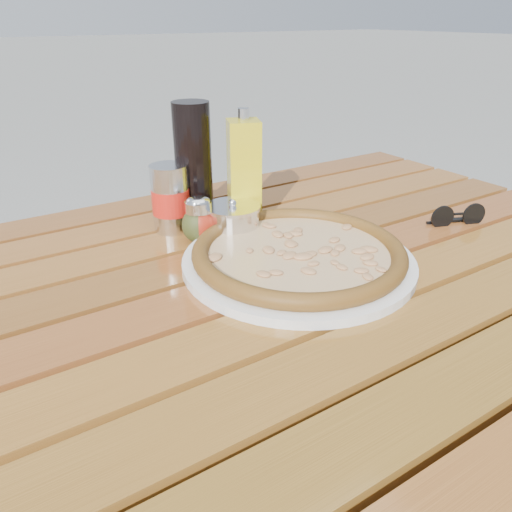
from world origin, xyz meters
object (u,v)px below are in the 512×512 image
oregano_shaker (197,221)px  parmesan_tin (233,221)px  pepper_shaker (200,220)px  pizza (299,252)px  sunglasses (457,217)px  soda_can (171,199)px  plate (298,261)px  olive_oil_cruet (244,173)px  dark_bottle (193,165)px  table (263,322)px

oregano_shaker → parmesan_tin: (0.06, -0.02, -0.01)m
parmesan_tin → pepper_shaker: bearing=164.1°
pizza → sunglasses: bearing=-4.4°
oregano_shaker → soda_can: (-0.02, 0.07, 0.02)m
plate → sunglasses: sunglasses is taller
oregano_shaker → parmesan_tin: bearing=-16.9°
olive_oil_cruet → dark_bottle: bearing=143.4°
parmesan_tin → sunglasses: (0.38, -0.18, -0.01)m
oregano_shaker → soda_can: size_ratio=0.68×
table → dark_bottle: 0.32m
soda_can → sunglasses: (0.45, -0.26, -0.04)m
sunglasses → table: bearing=-161.4°
table → pepper_shaker: (-0.01, 0.17, 0.11)m
pepper_shaker → dark_bottle: bearing=68.4°
pepper_shaker → soda_can: soda_can is taller
plate → oregano_shaker: (-0.09, 0.17, 0.03)m
plate → pepper_shaker: (-0.08, 0.16, 0.03)m
pizza → soda_can: bearing=113.8°
soda_can → olive_oil_cruet: (0.13, -0.04, 0.04)m
pizza → pepper_shaker: size_ratio=5.65×
plate → pepper_shaker: bearing=117.4°
pizza → olive_oil_cruet: olive_oil_cruet is taller
table → oregano_shaker: 0.21m
table → plate: size_ratio=3.89×
plate → sunglasses: bearing=-4.4°
pepper_shaker → pizza: bearing=-62.6°
plate → dark_bottle: size_ratio=1.64×
pizza → olive_oil_cruet: (0.02, 0.19, 0.07)m
parmesan_tin → plate: bearing=-78.6°
plate → pizza: pizza is taller
sunglasses → olive_oil_cruet: bearing=167.1°
plate → pizza: 0.02m
oregano_shaker → olive_oil_cruet: olive_oil_cruet is taller
pizza → dark_bottle: size_ratio=2.11×
pizza → parmesan_tin: bearing=101.4°
sunglasses → plate: bearing=-163.4°
dark_bottle → plate: bearing=-78.2°
dark_bottle → parmesan_tin: bearing=-77.7°
table → soda_can: bearing=97.8°
table → soda_can: soda_can is taller
olive_oil_cruet → soda_can: bearing=160.8°
pepper_shaker → sunglasses: pepper_shaker is taller
pizza → dark_bottle: (-0.05, 0.25, 0.09)m
pepper_shaker → table: bearing=-85.5°
sunglasses → dark_bottle: bearing=166.6°
dark_bottle → soda_can: 0.07m
oregano_shaker → plate: bearing=-61.8°
plate → parmesan_tin: bearing=101.4°
oregano_shaker → sunglasses: (0.44, -0.19, -0.02)m
plate → table: bearing=-172.8°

